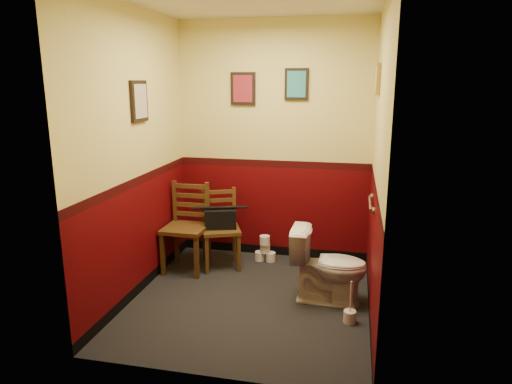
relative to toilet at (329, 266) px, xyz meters
The scene contains 16 objects.
floor 0.81m from the toilet, 169.18° to the right, with size 2.20×2.40×0.00m, color black.
wall_back 1.63m from the toilet, 124.13° to the left, with size 2.20×2.70×0.00m, color #490408.
wall_front 1.82m from the toilet, 118.29° to the right, with size 2.20×2.70×0.00m, color #490408.
wall_left 2.08m from the toilet, behind, with size 2.40×2.70×0.00m, color #490408.
wall_right 1.08m from the toilet, 19.91° to the right, with size 2.40×2.70×0.00m, color #490408.
grab_bar 0.70m from the toilet, 17.83° to the left, with size 0.05×0.56×0.06m.
framed_print_back_a 2.19m from the toilet, 135.76° to the left, with size 0.28×0.04×0.36m.
framed_print_back_b 2.01m from the toilet, 114.28° to the left, with size 0.26×0.04×0.34m.
framed_print_left 2.34m from the toilet, behind, with size 0.04×0.30×0.38m.
framed_print_right 1.80m from the toilet, 52.14° to the left, with size 0.04×0.34×0.28m.
toilet is the anchor object (origin of this frame).
toilet_brush 0.51m from the toilet, 60.00° to the right, with size 0.11×0.11×0.38m.
chair_left 1.64m from the toilet, 163.82° to the left, with size 0.45×0.45×0.96m.
chair_right 1.38m from the toilet, 153.43° to the left, with size 0.53×0.53×0.87m.
handbag 1.37m from the toilet, 154.51° to the left, with size 0.37×0.26×0.25m.
tp_stack 1.16m from the toilet, 132.61° to the left, with size 0.24×0.15×0.31m.
Camera 1 is at (0.90, -3.89, 2.03)m, focal length 32.00 mm.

